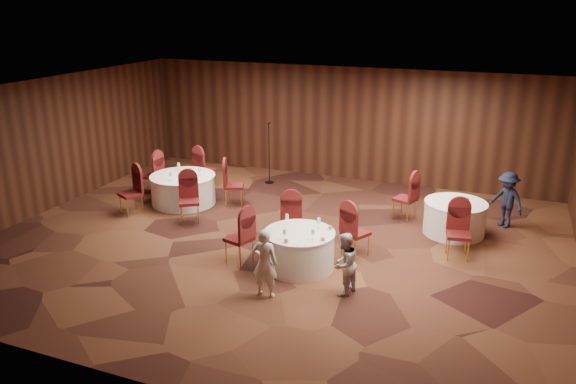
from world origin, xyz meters
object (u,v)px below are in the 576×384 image
at_px(mic_stand, 269,165).
at_px(woman_b, 344,264).
at_px(table_main, 299,250).
at_px(woman_a, 265,263).
at_px(table_left, 183,189).
at_px(man_c, 507,200).
at_px(table_right, 455,218).

relative_size(mic_stand, woman_b, 1.51).
xyz_separation_m(table_main, woman_a, (-0.16, -1.26, 0.26)).
relative_size(table_left, man_c, 1.27).
xyz_separation_m(woman_a, woman_b, (1.25, 0.58, -0.06)).
bearing_deg(table_right, man_c, 39.70).
height_order(table_main, table_left, same).
bearing_deg(man_c, table_right, -105.17).
distance_m(mic_stand, woman_a, 6.46).
distance_m(table_main, table_left, 4.65).
bearing_deg(table_left, woman_a, -42.74).
distance_m(mic_stand, woman_b, 6.56).
distance_m(table_main, table_right, 3.85).
relative_size(table_right, woman_a, 1.07).
bearing_deg(man_c, mic_stand, -153.78).
bearing_deg(table_right, mic_stand, 160.74).
height_order(woman_b, man_c, man_c).
distance_m(table_right, man_c, 1.37).
height_order(mic_stand, woman_a, mic_stand).
height_order(table_main, table_right, same).
bearing_deg(man_c, woman_b, -85.02).
relative_size(table_main, man_c, 1.06).
xyz_separation_m(table_left, woman_b, (5.12, -3.00, 0.20)).
xyz_separation_m(table_main, table_left, (-4.03, 2.32, 0.00)).
bearing_deg(table_left, table_right, 4.49).
height_order(mic_stand, woman_b, mic_stand).
xyz_separation_m(woman_a, man_c, (3.79, 4.95, 0.02)).
relative_size(table_left, woman_a, 1.30).
relative_size(table_main, woman_a, 1.09).
bearing_deg(table_left, woman_b, -30.36).
bearing_deg(woman_b, table_right, 172.59).
bearing_deg(mic_stand, man_c, -8.91).
bearing_deg(mic_stand, table_main, -60.27).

